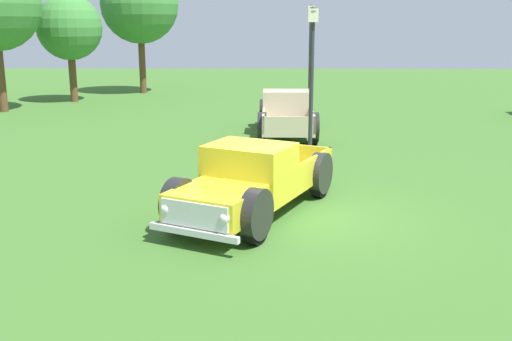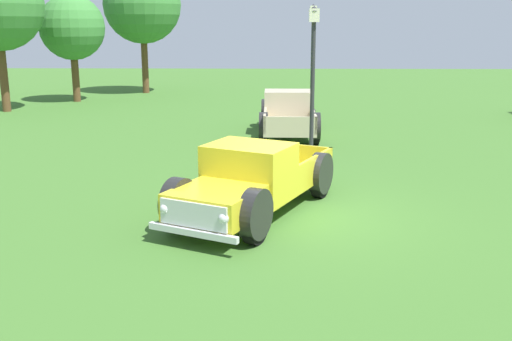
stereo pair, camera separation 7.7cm
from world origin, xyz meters
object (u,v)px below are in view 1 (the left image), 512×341
Objects in this scene: pickup_truck_foreground at (248,183)px; lamp_post_far at (310,58)px; oak_tree_west at (140,5)px; pickup_truck_behind_left at (287,113)px; oak_tree_east at (69,28)px; lamp_post_near at (311,82)px.

pickup_truck_foreground is 1.13× the size of lamp_post_far.
lamp_post_far is at bearing -43.10° from oak_tree_west.
lamp_post_far is at bearing 80.88° from pickup_truck_foreground.
pickup_truck_behind_left is 0.97× the size of oak_tree_east.
oak_tree_west is at bearing 136.90° from lamp_post_far.
pickup_truck_behind_left is at bearing -58.39° from oak_tree_west.
pickup_truck_foreground is 1.03× the size of pickup_truck_behind_left.
lamp_post_near is at bearing -63.90° from oak_tree_west.
oak_tree_west is (-7.67, 12.47, 4.09)m from pickup_truck_behind_left.
pickup_truck_foreground is 0.75× the size of oak_tree_west.
oak_tree_west is (-8.78, 8.22, 2.40)m from lamp_post_far.
lamp_post_near is 0.62× the size of oak_tree_west.
oak_tree_west is at bearing 121.61° from pickup_truck_behind_left.
lamp_post_far is 12.38m from oak_tree_east.
lamp_post_far is (2.21, 13.75, 1.70)m from pickup_truck_foreground.
pickup_truck_behind_left is at bearing 83.41° from pickup_truck_foreground.
oak_tree_east is 4.84m from oak_tree_west.
oak_tree_east is 0.75× the size of oak_tree_west.
lamp_post_far is 0.88× the size of oak_tree_east.
lamp_post_far is at bearing 75.37° from pickup_truck_behind_left.
oak_tree_east is at bearing -125.52° from oak_tree_west.
lamp_post_far is 12.26m from oak_tree_west.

